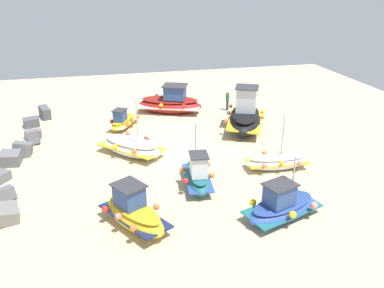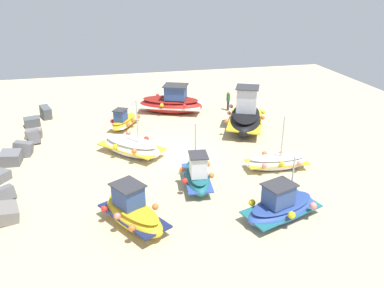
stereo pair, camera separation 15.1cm
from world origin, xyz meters
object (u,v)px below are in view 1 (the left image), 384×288
(fishing_boat_1, at_px, (131,147))
(person_walking, at_px, (227,99))
(fishing_boat_0, at_px, (277,162))
(fishing_boat_3, at_px, (245,116))
(fishing_boat_5, at_px, (197,175))
(fishing_boat_2, at_px, (171,103))
(fishing_boat_6, at_px, (134,212))
(fishing_boat_7, at_px, (123,121))
(fishing_boat_4, at_px, (282,206))

(fishing_boat_1, relative_size, person_walking, 2.66)
(fishing_boat_0, bearing_deg, fishing_boat_3, -90.79)
(fishing_boat_5, xyz_separation_m, person_walking, (12.35, -5.77, 0.29))
(fishing_boat_0, xyz_separation_m, fishing_boat_2, (12.02, 4.25, 0.37))
(fishing_boat_2, distance_m, fishing_boat_6, 16.59)
(fishing_boat_6, bearing_deg, fishing_boat_3, -72.25)
(fishing_boat_5, bearing_deg, fishing_boat_7, -156.63)
(fishing_boat_5, relative_size, fishing_boat_6, 0.92)
(fishing_boat_1, bearing_deg, fishing_boat_4, 171.35)
(fishing_boat_0, relative_size, fishing_boat_6, 0.94)
(person_walking, bearing_deg, fishing_boat_3, 133.70)
(fishing_boat_2, xyz_separation_m, person_walking, (-0.63, -4.85, 0.15))
(fishing_boat_2, distance_m, person_walking, 4.89)
(fishing_boat_4, bearing_deg, fishing_boat_2, -101.84)
(fishing_boat_0, bearing_deg, fishing_boat_1, -23.06)
(fishing_boat_1, relative_size, fishing_boat_7, 1.27)
(fishing_boat_3, relative_size, fishing_boat_7, 1.68)
(fishing_boat_0, relative_size, fishing_boat_3, 0.65)
(fishing_boat_4, height_order, fishing_boat_7, fishing_boat_4)
(fishing_boat_2, relative_size, fishing_boat_5, 1.54)
(fishing_boat_0, relative_size, person_walking, 2.29)
(fishing_boat_6, xyz_separation_m, person_walking, (15.28, -9.53, 0.27))
(fishing_boat_2, height_order, fishing_boat_3, fishing_boat_3)
(fishing_boat_5, height_order, fishing_boat_7, fishing_boat_5)
(fishing_boat_2, xyz_separation_m, fishing_boat_3, (-5.30, -4.72, 0.19))
(fishing_boat_3, relative_size, fishing_boat_4, 1.38)
(fishing_boat_2, height_order, fishing_boat_4, fishing_boat_4)
(fishing_boat_3, height_order, person_walking, fishing_boat_3)
(fishing_boat_2, height_order, person_walking, fishing_boat_2)
(fishing_boat_2, height_order, fishing_boat_6, fishing_boat_2)
(fishing_boat_0, bearing_deg, person_walking, -89.82)
(fishing_boat_1, xyz_separation_m, person_walking, (7.29, -8.91, 0.43))
(fishing_boat_6, height_order, fishing_boat_7, fishing_boat_6)
(fishing_boat_1, distance_m, fishing_boat_2, 8.91)
(fishing_boat_5, distance_m, fishing_boat_7, 10.76)
(fishing_boat_6, bearing_deg, person_walking, -62.68)
(fishing_boat_7, bearing_deg, fishing_boat_4, 53.62)
(fishing_boat_1, xyz_separation_m, fishing_boat_7, (5.19, 0.13, -0.06))
(person_walking, bearing_deg, fishing_boat_6, 103.39)
(fishing_boat_3, distance_m, fishing_boat_6, 14.18)
(fishing_boat_0, height_order, fishing_boat_2, fishing_boat_0)
(fishing_boat_0, xyz_separation_m, fishing_boat_1, (4.10, 8.31, 0.08))
(fishing_boat_2, bearing_deg, fishing_boat_4, -60.66)
(fishing_boat_4, height_order, fishing_boat_6, fishing_boat_4)
(fishing_boat_3, distance_m, fishing_boat_5, 9.54)
(fishing_boat_2, distance_m, fishing_boat_5, 13.02)
(fishing_boat_4, height_order, person_walking, fishing_boat_4)
(fishing_boat_5, height_order, person_walking, fishing_boat_5)
(fishing_boat_2, distance_m, fishing_boat_4, 17.03)
(fishing_boat_2, bearing_deg, person_walking, 14.32)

